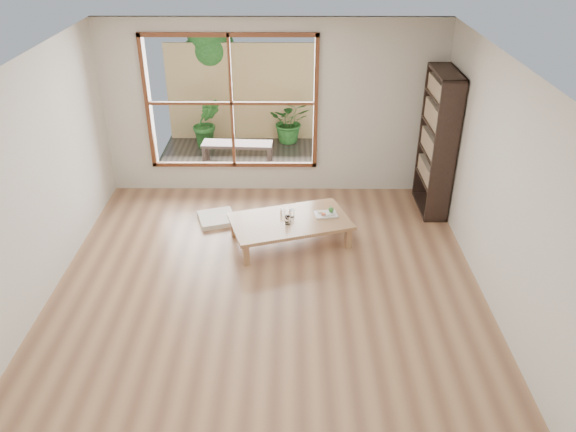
% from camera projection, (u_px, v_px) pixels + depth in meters
% --- Properties ---
extents(ground, '(5.00, 5.00, 0.00)m').
position_uv_depth(ground, '(268.00, 279.00, 6.74)').
color(ground, '#AC7E56').
rests_on(ground, ground).
extents(low_table, '(1.70, 1.27, 0.33)m').
position_uv_depth(low_table, '(290.00, 222.00, 7.35)').
color(low_table, '#A77D51').
rests_on(low_table, ground).
extents(floor_cushion, '(0.61, 0.61, 0.07)m').
position_uv_depth(floor_cushion, '(217.00, 218.00, 7.96)').
color(floor_cushion, silver).
rests_on(floor_cushion, ground).
extents(bookshelf, '(0.33, 0.91, 2.03)m').
position_uv_depth(bookshelf, '(437.00, 143.00, 7.83)').
color(bookshelf, '#30211A').
rests_on(bookshelf, ground).
extents(glass_tall, '(0.07, 0.07, 0.12)m').
position_uv_depth(glass_tall, '(288.00, 220.00, 7.20)').
color(glass_tall, silver).
rests_on(glass_tall, low_table).
extents(glass_mid, '(0.07, 0.07, 0.10)m').
position_uv_depth(glass_mid, '(292.00, 213.00, 7.37)').
color(glass_mid, silver).
rests_on(glass_mid, low_table).
extents(glass_short, '(0.06, 0.06, 0.08)m').
position_uv_depth(glass_short, '(283.00, 212.00, 7.42)').
color(glass_short, silver).
rests_on(glass_short, low_table).
extents(glass_small, '(0.06, 0.06, 0.08)m').
position_uv_depth(glass_small, '(289.00, 219.00, 7.28)').
color(glass_small, silver).
rests_on(glass_small, low_table).
extents(food_tray, '(0.32, 0.25, 0.09)m').
position_uv_depth(food_tray, '(327.00, 213.00, 7.44)').
color(food_tray, white).
rests_on(food_tray, low_table).
extents(deck, '(2.80, 2.00, 0.05)m').
position_uv_depth(deck, '(242.00, 160.00, 9.85)').
color(deck, '#332E25').
rests_on(deck, ground).
extents(garden_bench, '(1.20, 0.41, 0.37)m').
position_uv_depth(garden_bench, '(237.00, 146.00, 9.51)').
color(garden_bench, '#30211A').
rests_on(garden_bench, deck).
extents(bamboo_fence, '(2.80, 0.06, 1.80)m').
position_uv_depth(bamboo_fence, '(244.00, 93.00, 10.28)').
color(bamboo_fence, tan).
rests_on(bamboo_fence, ground).
extents(shrub_right, '(0.73, 0.63, 0.80)m').
position_uv_depth(shrub_right, '(290.00, 121.00, 10.34)').
color(shrub_right, '#2B6826').
rests_on(shrub_right, deck).
extents(shrub_left, '(0.57, 0.49, 0.91)m').
position_uv_depth(shrub_left, '(207.00, 123.00, 10.09)').
color(shrub_left, '#2B6826').
rests_on(shrub_left, deck).
extents(garden_tree, '(1.04, 0.85, 2.22)m').
position_uv_depth(garden_tree, '(206.00, 49.00, 10.19)').
color(garden_tree, '#4C3D2D').
rests_on(garden_tree, ground).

